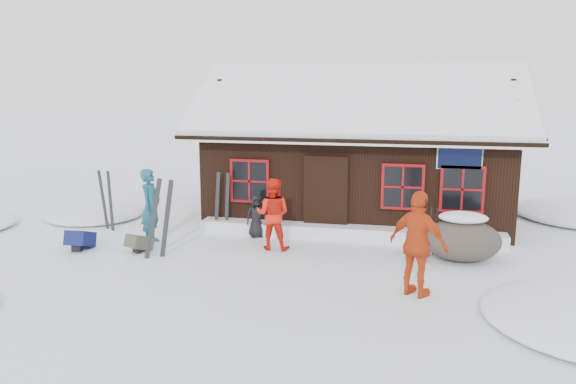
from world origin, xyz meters
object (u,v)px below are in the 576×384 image
object	(u,v)px
skier_orange_right	(418,244)
backpack_olive	(139,245)
skier_teal	(151,206)
boulder	(462,239)
skier_crouched	(256,216)
backpack_blue	(81,242)
skier_orange_left	(273,214)
ski_pair_left	(160,219)
ski_poles	(432,232)

from	to	relation	value
skier_orange_right	backpack_olive	xyz separation A→B (m)	(-6.27, 1.44, -0.84)
skier_teal	skier_orange_right	size ratio (longest dim) A/B	0.93
skier_teal	boulder	world-z (taller)	skier_teal
skier_crouched	backpack_blue	bearing A→B (deg)	178.48
skier_orange_left	skier_crouched	bearing A→B (deg)	-53.69
ski_pair_left	ski_poles	size ratio (longest dim) A/B	1.59
ski_pair_left	skier_orange_left	bearing A→B (deg)	19.66
skier_crouched	skier_teal	bearing A→B (deg)	175.20
skier_teal	skier_orange_left	distance (m)	3.02
backpack_blue	boulder	bearing A→B (deg)	2.73
skier_orange_left	boulder	world-z (taller)	skier_orange_left
backpack_blue	skier_teal	bearing A→B (deg)	28.51
skier_teal	ski_pair_left	bearing A→B (deg)	-146.05
skier_orange_right	ski_poles	xyz separation A→B (m)	(0.35, 2.60, -0.44)
skier_orange_right	backpack_olive	bearing A→B (deg)	17.27
skier_teal	ski_poles	xyz separation A→B (m)	(6.66, 0.42, -0.37)
skier_teal	skier_crouched	distance (m)	2.61
skier_orange_right	skier_crouched	xyz separation A→B (m)	(-3.95, 3.25, -0.44)
skier_crouched	skier_orange_left	bearing A→B (deg)	-83.62
boulder	backpack_blue	xyz separation A→B (m)	(-8.67, -1.06, -0.32)
skier_orange_left	backpack_olive	size ratio (longest dim) A/B	3.14
ski_poles	backpack_olive	world-z (taller)	ski_poles
skier_teal	boulder	bearing A→B (deg)	-89.39
skier_orange_right	ski_pair_left	world-z (taller)	skier_orange_right
backpack_olive	boulder	bearing A→B (deg)	32.33
ski_poles	skier_orange_right	bearing A→B (deg)	-97.64
skier_teal	ski_poles	size ratio (longest dim) A/B	1.57
ski_poles	backpack_olive	size ratio (longest dim) A/B	2.17
skier_orange_left	skier_crouched	xyz separation A→B (m)	(-0.66, 0.93, -0.31)
skier_orange_left	backpack_blue	size ratio (longest dim) A/B	2.64
ski_pair_left	skier_orange_right	bearing A→B (deg)	-19.49
skier_crouched	backpack_olive	size ratio (longest dim) A/B	2.00
skier_orange_right	boulder	world-z (taller)	skier_orange_right
skier_orange_left	backpack_olive	bearing A→B (deg)	17.31
backpack_blue	skier_crouched	bearing A→B (deg)	23.35
skier_orange_left	skier_orange_right	size ratio (longest dim) A/B	0.86
skier_crouched	ski_pair_left	world-z (taller)	ski_pair_left
ski_poles	boulder	bearing A→B (deg)	-21.57
skier_crouched	boulder	distance (m)	5.01
ski_pair_left	backpack_olive	xyz separation A→B (m)	(-0.70, 0.32, -0.74)
boulder	ski_poles	bearing A→B (deg)	158.43
skier_orange_right	boulder	xyz separation A→B (m)	(0.98, 2.35, -0.49)
ski_poles	backpack_olive	bearing A→B (deg)	-170.05
backpack_olive	skier_crouched	bearing A→B (deg)	63.11
backpack_blue	backpack_olive	size ratio (longest dim) A/B	1.19
boulder	skier_orange_right	bearing A→B (deg)	-112.58
skier_orange_right	skier_crouched	distance (m)	5.13
skier_crouched	boulder	size ratio (longest dim) A/B	0.64
ski_poles	backpack_olive	distance (m)	6.73
boulder	ski_poles	world-z (taller)	ski_poles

